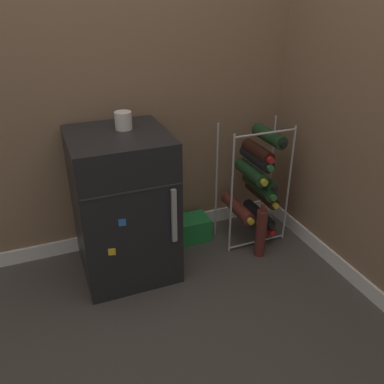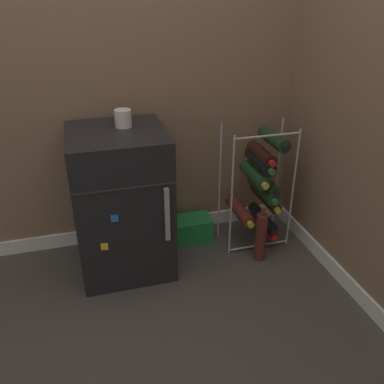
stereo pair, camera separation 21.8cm
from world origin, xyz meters
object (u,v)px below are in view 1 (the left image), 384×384
Objects in this scene: fridge_top_cup at (123,121)px; loose_bottle_floor at (261,233)px; mini_fridge at (124,206)px; soda_box at (188,229)px; wine_rack at (257,183)px.

fridge_top_cup is 1.03m from loose_bottle_floor.
fridge_top_cup is at bearing 51.44° from mini_fridge.
loose_bottle_floor is at bearing -43.08° from soda_box.
fridge_top_cup is at bearing 177.00° from wine_rack.
wine_rack is at bearing 70.82° from loose_bottle_floor.
fridge_top_cup is (-0.38, -0.08, 0.78)m from soda_box.
mini_fridge is 0.55m from soda_box.
loose_bottle_floor is (0.71, -0.24, -0.70)m from fridge_top_cup.
wine_rack is 0.31m from loose_bottle_floor.
wine_rack is (0.83, 0.02, -0.02)m from mini_fridge.
soda_box is at bearing 11.62° from fridge_top_cup.
wine_rack is at bearing -16.20° from soda_box.
wine_rack is at bearing -3.00° from fridge_top_cup.
mini_fridge reaches higher than loose_bottle_floor.
fridge_top_cup is (0.05, 0.06, 0.45)m from mini_fridge.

